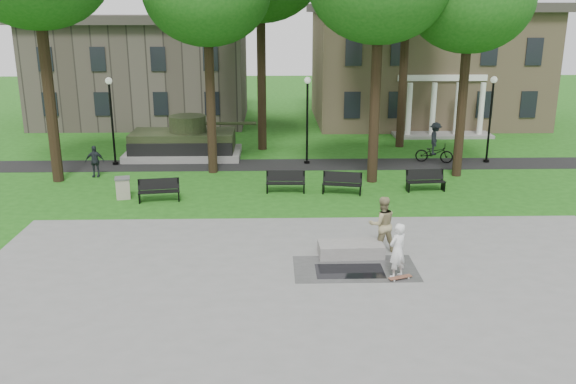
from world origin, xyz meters
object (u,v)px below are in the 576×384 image
at_px(skateboarder, 397,251).
at_px(trash_bin, 123,188).
at_px(cyclist, 435,146).
at_px(concrete_block, 351,249).
at_px(park_bench_0, 159,190).
at_px(friend_watching, 382,224).

relative_size(skateboarder, trash_bin, 1.86).
bearing_deg(trash_bin, cyclist, 22.02).
xyz_separation_m(concrete_block, cyclist, (6.32, 13.34, 0.67)).
xyz_separation_m(park_bench_0, trash_bin, (-1.70, 0.46, -0.04)).
height_order(friend_watching, park_bench_0, friend_watching).
height_order(skateboarder, trash_bin, skateboarder).
height_order(cyclist, trash_bin, cyclist).
bearing_deg(trash_bin, skateboarder, -39.75).
relative_size(friend_watching, cyclist, 0.88).
height_order(concrete_block, skateboarder, skateboarder).
height_order(friend_watching, cyclist, cyclist).
distance_m(cyclist, park_bench_0, 15.55).
xyz_separation_m(cyclist, trash_bin, (-15.68, -6.34, -0.43)).
bearing_deg(concrete_block, trash_bin, 143.24).
distance_m(friend_watching, trash_bin, 12.39).
distance_m(skateboarder, friend_watching, 2.20).
xyz_separation_m(skateboarder, friend_watching, (-0.10, 2.20, 0.10)).
bearing_deg(friend_watching, park_bench_0, -44.42).
bearing_deg(cyclist, park_bench_0, 132.09).
bearing_deg(friend_watching, skateboarder, 83.11).
xyz_separation_m(friend_watching, cyclist, (5.20, 12.94, -0.10)).
distance_m(skateboarder, cyclist, 15.97).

